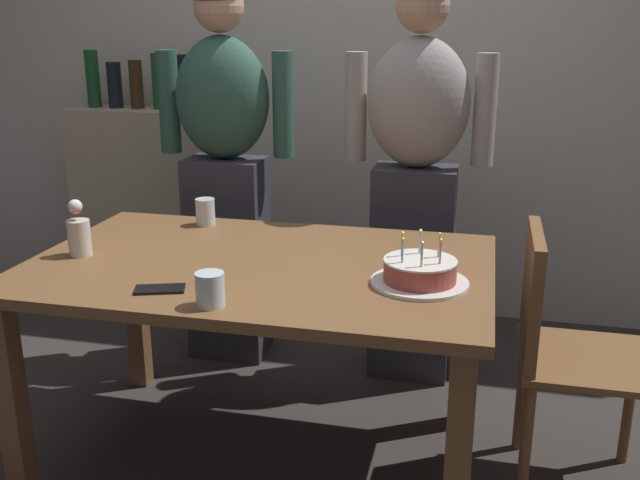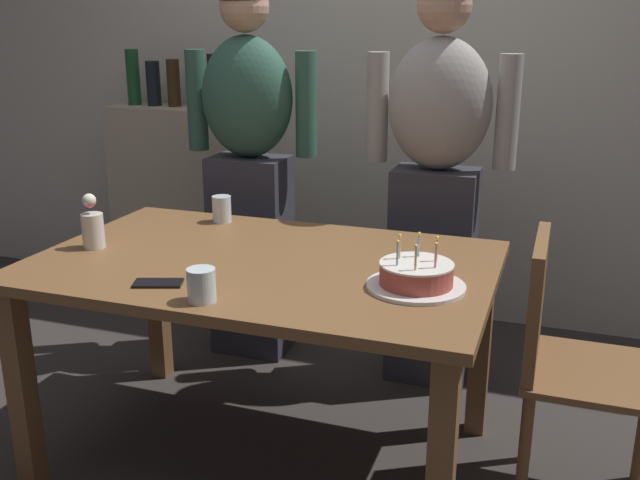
% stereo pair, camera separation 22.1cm
% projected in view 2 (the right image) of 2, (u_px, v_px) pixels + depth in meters
% --- Properties ---
extents(ground_plane, '(10.00, 10.00, 0.00)m').
position_uv_depth(ground_plane, '(268.00, 455.00, 2.56)').
color(ground_plane, '#332D2B').
extents(back_wall, '(5.20, 0.10, 2.60)m').
position_uv_depth(back_wall, '(384.00, 61.00, 3.58)').
color(back_wall, beige).
rests_on(back_wall, ground_plane).
extents(dining_table, '(1.50, 0.96, 0.74)m').
position_uv_depth(dining_table, '(264.00, 287.00, 2.37)').
color(dining_table, brown).
rests_on(dining_table, ground_plane).
extents(birthday_cake, '(0.29, 0.29, 0.15)m').
position_uv_depth(birthday_cake, '(416.00, 276.00, 2.09)').
color(birthday_cake, white).
rests_on(birthday_cake, dining_table).
extents(water_glass_near, '(0.07, 0.07, 0.10)m').
position_uv_depth(water_glass_near, '(222.00, 209.00, 2.78)').
color(water_glass_near, silver).
rests_on(water_glass_near, dining_table).
extents(water_glass_far, '(0.08, 0.08, 0.10)m').
position_uv_depth(water_glass_far, '(202.00, 285.00, 1.98)').
color(water_glass_far, silver).
rests_on(water_glass_far, dining_table).
extents(cell_phone, '(0.16, 0.12, 0.01)m').
position_uv_depth(cell_phone, '(158.00, 283.00, 2.12)').
color(cell_phone, black).
rests_on(cell_phone, dining_table).
extents(flower_vase, '(0.08, 0.08, 0.19)m').
position_uv_depth(flower_vase, '(92.00, 225.00, 2.45)').
color(flower_vase, silver).
rests_on(flower_vase, dining_table).
extents(person_man_bearded, '(0.61, 0.27, 1.66)m').
position_uv_depth(person_man_bearded, '(249.00, 167.00, 3.15)').
color(person_man_bearded, '#33333D').
rests_on(person_man_bearded, ground_plane).
extents(person_woman_cardigan, '(0.61, 0.27, 1.66)m').
position_uv_depth(person_woman_cardigan, '(436.00, 181.00, 2.89)').
color(person_woman_cardigan, '#33333D').
rests_on(person_woman_cardigan, ground_plane).
extents(dining_chair, '(0.42, 0.42, 0.87)m').
position_uv_depth(dining_chair, '(565.00, 352.00, 2.19)').
color(dining_chair, brown).
rests_on(dining_chair, ground_plane).
extents(shelf_cabinet, '(0.72, 0.30, 1.35)m').
position_uv_depth(shelf_cabinet, '(181.00, 200.00, 3.94)').
color(shelf_cabinet, tan).
rests_on(shelf_cabinet, ground_plane).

